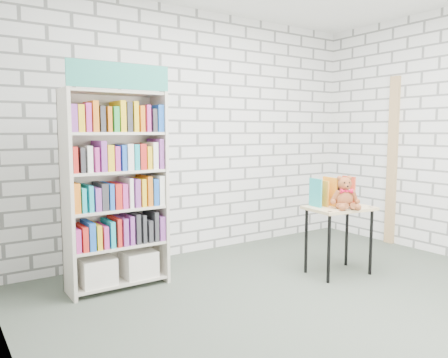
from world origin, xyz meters
TOP-DOWN VIEW (x-y plane):
  - ground at (0.00, 0.00)m, footprint 4.50×4.50m
  - room_shell at (0.00, 0.00)m, footprint 4.52×4.02m
  - bookshelf at (-1.24, 1.36)m, footprint 0.89×0.35m
  - display_table at (0.73, 0.48)m, footprint 0.68×0.51m
  - table_books at (0.74, 0.59)m, footprint 0.46×0.25m
  - teddy_bear at (0.70, 0.39)m, footprint 0.30×0.29m
  - door_trim at (2.23, 0.95)m, footprint 0.05×0.12m

SIDE VIEW (x-z plane):
  - ground at x=0.00m, z-range 0.00..0.00m
  - display_table at x=0.73m, z-range 0.25..0.93m
  - teddy_bear at x=0.70m, z-range 0.65..0.97m
  - table_books at x=0.74m, z-range 0.68..0.94m
  - bookshelf at x=-1.24m, z-range -0.09..1.91m
  - door_trim at x=2.23m, z-range 0.00..2.10m
  - room_shell at x=0.00m, z-range 0.38..3.19m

